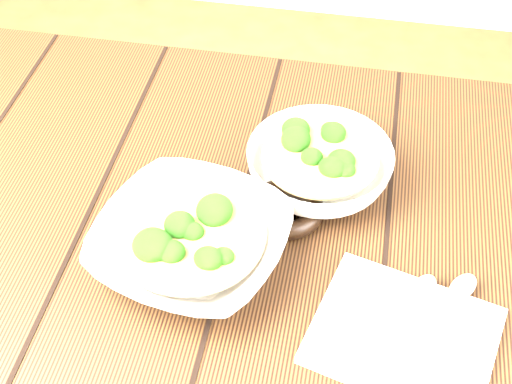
# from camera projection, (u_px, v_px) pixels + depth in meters

# --- Properties ---
(table) EXTENTS (1.20, 0.80, 0.75)m
(table) POSITION_uv_depth(u_px,v_px,m) (248.00, 292.00, 1.02)
(table) COLOR #37220F
(table) RESTS_ON ground
(soup_bowl_front) EXTENTS (0.28, 0.28, 0.07)m
(soup_bowl_front) POSITION_uv_depth(u_px,v_px,m) (191.00, 242.00, 0.89)
(soup_bowl_front) COLOR silver
(soup_bowl_front) RESTS_ON table
(soup_bowl_back) EXTENTS (0.23, 0.23, 0.07)m
(soup_bowl_back) POSITION_uv_depth(u_px,v_px,m) (319.00, 166.00, 0.98)
(soup_bowl_back) COLOR silver
(soup_bowl_back) RESTS_ON table
(trivet) EXTENTS (0.13, 0.13, 0.03)m
(trivet) POSITION_uv_depth(u_px,v_px,m) (286.00, 209.00, 0.95)
(trivet) COLOR black
(trivet) RESTS_ON table
(napkin) EXTENTS (0.24, 0.21, 0.01)m
(napkin) POSITION_uv_depth(u_px,v_px,m) (403.00, 335.00, 0.82)
(napkin) COLOR beige
(napkin) RESTS_ON table
(spoon_left) EXTENTS (0.09, 0.16, 0.01)m
(spoon_left) POSITION_uv_depth(u_px,v_px,m) (410.00, 307.00, 0.84)
(spoon_left) COLOR #A29B8F
(spoon_left) RESTS_ON napkin
(spoon_right) EXTENTS (0.10, 0.15, 0.01)m
(spoon_right) POSITION_uv_depth(u_px,v_px,m) (448.00, 303.00, 0.84)
(spoon_right) COLOR #A29B8F
(spoon_right) RESTS_ON napkin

